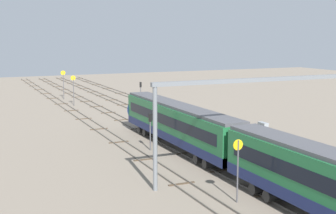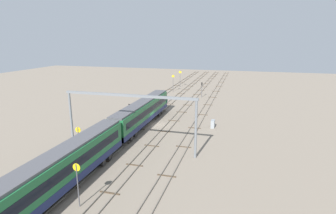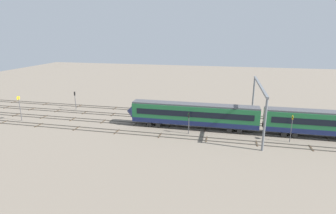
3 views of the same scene
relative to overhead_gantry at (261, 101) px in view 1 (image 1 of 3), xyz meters
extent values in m
plane|color=gray|center=(13.12, -0.08, -6.68)|extent=(200.52, 200.52, 0.00)
cube|color=#59544C|center=(13.12, -8.29, -6.60)|extent=(184.52, 0.07, 0.16)
cube|color=#59544C|center=(13.12, -6.86, -6.60)|extent=(184.52, 0.07, 0.16)
cube|color=#473828|center=(3.41, -7.57, -6.64)|extent=(0.24, 2.40, 0.08)
cube|color=#473828|center=(13.12, -7.57, -6.64)|extent=(0.24, 2.40, 0.08)
cube|color=#473828|center=(22.83, -7.57, -6.64)|extent=(0.24, 2.40, 0.08)
cube|color=#473828|center=(32.55, -7.57, -6.64)|extent=(0.24, 2.40, 0.08)
cube|color=#473828|center=(42.26, -7.57, -6.64)|extent=(0.24, 2.40, 0.08)
cube|color=#473828|center=(51.97, -7.57, -6.64)|extent=(0.24, 2.40, 0.08)
cube|color=#473828|center=(61.68, -7.57, -6.64)|extent=(0.24, 2.40, 0.08)
cube|color=#473828|center=(71.39, -7.57, -6.64)|extent=(0.24, 2.40, 0.08)
cube|color=#473828|center=(81.10, -7.57, -6.64)|extent=(0.24, 2.40, 0.08)
cube|color=#473828|center=(90.81, -7.57, -6.64)|extent=(0.24, 2.40, 0.08)
cube|color=#473828|center=(100.53, -7.57, -6.64)|extent=(0.24, 2.40, 0.08)
cube|color=#59544C|center=(13.12, -3.30, -6.60)|extent=(184.52, 0.07, 0.16)
cube|color=#59544C|center=(13.12, -1.86, -6.60)|extent=(184.52, 0.07, 0.16)
cube|color=#473828|center=(-4.62, -2.58, -6.64)|extent=(0.24, 2.40, 0.08)
cube|color=#473828|center=(2.48, -2.58, -6.64)|extent=(0.24, 2.40, 0.08)
cube|color=#473828|center=(9.57, -2.58, -6.64)|extent=(0.24, 2.40, 0.08)
cube|color=#473828|center=(16.67, -2.58, -6.64)|extent=(0.24, 2.40, 0.08)
cube|color=#473828|center=(23.77, -2.58, -6.64)|extent=(0.24, 2.40, 0.08)
cube|color=#473828|center=(30.86, -2.58, -6.64)|extent=(0.24, 2.40, 0.08)
cube|color=#473828|center=(37.96, -2.58, -6.64)|extent=(0.24, 2.40, 0.08)
cube|color=#473828|center=(45.06, -2.58, -6.64)|extent=(0.24, 2.40, 0.08)
cube|color=#473828|center=(52.16, -2.58, -6.64)|extent=(0.24, 2.40, 0.08)
cube|color=#473828|center=(59.25, -2.58, -6.64)|extent=(0.24, 2.40, 0.08)
cube|color=#473828|center=(66.35, -2.58, -6.64)|extent=(0.24, 2.40, 0.08)
cube|color=#473828|center=(73.45, -2.58, -6.64)|extent=(0.24, 2.40, 0.08)
cube|color=#473828|center=(80.54, -2.58, -6.64)|extent=(0.24, 2.40, 0.08)
cube|color=#473828|center=(87.64, -2.58, -6.64)|extent=(0.24, 2.40, 0.08)
cube|color=#473828|center=(94.74, -2.58, -6.64)|extent=(0.24, 2.40, 0.08)
cube|color=#473828|center=(101.83, -2.58, -6.64)|extent=(0.24, 2.40, 0.08)
cube|color=#59544C|center=(13.12, 1.70, -6.60)|extent=(184.52, 0.07, 0.16)
cube|color=#59544C|center=(13.12, 3.14, -6.60)|extent=(184.52, 0.07, 0.16)
cube|color=#473828|center=(-4.62, 2.42, -6.64)|extent=(0.24, 2.40, 0.08)
cube|color=#473828|center=(2.48, 2.42, -6.64)|extent=(0.24, 2.40, 0.08)
cube|color=#473828|center=(9.57, 2.42, -6.64)|extent=(0.24, 2.40, 0.08)
cube|color=#473828|center=(16.67, 2.42, -6.64)|extent=(0.24, 2.40, 0.08)
cube|color=#473828|center=(23.77, 2.42, -6.64)|extent=(0.24, 2.40, 0.08)
cube|color=#473828|center=(30.86, 2.42, -6.64)|extent=(0.24, 2.40, 0.08)
cube|color=#473828|center=(37.96, 2.42, -6.64)|extent=(0.24, 2.40, 0.08)
cube|color=#473828|center=(45.06, 2.42, -6.64)|extent=(0.24, 2.40, 0.08)
cube|color=#473828|center=(52.16, 2.42, -6.64)|extent=(0.24, 2.40, 0.08)
cube|color=#473828|center=(59.25, 2.42, -6.64)|extent=(0.24, 2.40, 0.08)
cube|color=#473828|center=(66.35, 2.42, -6.64)|extent=(0.24, 2.40, 0.08)
cube|color=#473828|center=(73.45, 2.42, -6.64)|extent=(0.24, 2.40, 0.08)
cube|color=#473828|center=(80.54, 2.42, -6.64)|extent=(0.24, 2.40, 0.08)
cube|color=#473828|center=(87.64, 2.42, -6.64)|extent=(0.24, 2.40, 0.08)
cube|color=#473828|center=(94.74, 2.42, -6.64)|extent=(0.24, 2.40, 0.08)
cube|color=#473828|center=(101.83, 2.42, -6.64)|extent=(0.24, 2.40, 0.08)
cube|color=#59544C|center=(13.12, 6.70, -6.60)|extent=(184.52, 0.07, 0.16)
cube|color=#59544C|center=(13.12, 8.13, -6.60)|extent=(184.52, 0.07, 0.16)
cube|color=#473828|center=(0.54, 7.41, -6.64)|extent=(0.24, 2.40, 0.08)
cube|color=#473828|center=(8.93, 7.41, -6.64)|extent=(0.24, 2.40, 0.08)
cube|color=#473828|center=(17.32, 7.41, -6.64)|extent=(0.24, 2.40, 0.08)
cube|color=#473828|center=(25.70, 7.41, -6.64)|extent=(0.24, 2.40, 0.08)
cube|color=#473828|center=(34.09, 7.41, -6.64)|extent=(0.24, 2.40, 0.08)
cube|color=#473828|center=(42.48, 7.41, -6.64)|extent=(0.24, 2.40, 0.08)
cube|color=#473828|center=(50.86, 7.41, -6.64)|extent=(0.24, 2.40, 0.08)
cube|color=#473828|center=(59.25, 7.41, -6.64)|extent=(0.24, 2.40, 0.08)
cube|color=#473828|center=(67.64, 7.41, -6.64)|extent=(0.24, 2.40, 0.08)
cube|color=#473828|center=(76.03, 7.41, -6.64)|extent=(0.24, 2.40, 0.08)
cube|color=#473828|center=(84.41, 7.41, -6.64)|extent=(0.24, 2.40, 0.08)
cube|color=#473828|center=(92.80, 7.41, -6.64)|extent=(0.24, 2.40, 0.08)
cube|color=#473828|center=(101.19, 7.41, -6.64)|extent=(0.24, 2.40, 0.08)
cube|color=#1E6638|center=(11.86, 2.42, -3.82)|extent=(24.00, 2.90, 3.60)
cube|color=navy|center=(11.86, 2.42, -5.17)|extent=(24.00, 2.94, 0.90)
cube|color=#4C4C51|center=(11.86, 2.42, -1.87)|extent=(24.00, 2.50, 0.30)
cube|color=black|center=(11.86, 0.96, -3.39)|extent=(22.00, 0.04, 1.10)
cube|color=black|center=(11.86, 3.88, -3.39)|extent=(22.00, 0.04, 1.10)
cylinder|color=black|center=(3.28, 2.42, -6.07)|extent=(0.90, 2.70, 0.90)
cylinder|color=black|center=(5.08, 2.42, -6.07)|extent=(0.90, 2.70, 0.90)
cylinder|color=black|center=(18.64, 2.42, -6.07)|extent=(0.90, 2.70, 0.90)
cylinder|color=black|center=(20.44, 2.42, -6.07)|extent=(0.90, 2.70, 0.90)
cube|color=black|center=(-12.94, 3.88, -3.39)|extent=(22.00, 0.04, 1.10)
cylinder|color=black|center=(-6.16, 2.42, -6.07)|extent=(0.90, 2.70, 0.90)
cylinder|color=black|center=(-4.36, 2.42, -6.07)|extent=(0.90, 2.70, 0.90)
cone|color=navy|center=(24.66, 2.42, -4.00)|extent=(1.60, 3.24, 3.24)
cylinder|color=slate|center=(0.00, 10.02, -2.49)|extent=(0.36, 0.36, 8.38)
cube|color=slate|center=(0.00, 0.00, 1.87)|extent=(0.40, 20.63, 0.35)
cylinder|color=#4C4C51|center=(57.23, 5.60, -3.88)|extent=(0.12, 0.12, 5.61)
cylinder|color=yellow|center=(57.27, 5.60, -1.48)|extent=(0.05, 0.90, 0.90)
cube|color=black|center=(57.30, 5.60, -1.48)|extent=(0.02, 0.41, 0.12)
cylinder|color=#4C4C51|center=(-4.98, 5.49, -4.31)|extent=(0.12, 0.12, 4.76)
cylinder|color=yellow|center=(-4.94, 5.49, -2.29)|extent=(0.05, 0.81, 0.81)
cube|color=black|center=(-4.91, 5.49, -2.29)|extent=(0.02, 0.36, 0.12)
cylinder|color=#4C4C51|center=(47.88, 5.73, -4.00)|extent=(0.12, 0.12, 5.36)
cylinder|color=yellow|center=(47.92, 5.73, -1.70)|extent=(0.05, 0.85, 0.85)
cube|color=black|center=(47.95, 5.73, -1.70)|extent=(0.02, 0.38, 0.12)
cylinder|color=#4C4C51|center=(12.39, 5.42, -5.10)|extent=(0.14, 0.14, 3.16)
cube|color=black|center=(12.39, 5.42, -3.07)|extent=(0.20, 0.32, 0.90)
sphere|color=green|center=(12.50, 5.42, -2.87)|extent=(0.20, 0.20, 0.20)
sphere|color=#262626|center=(12.50, 5.42, -3.27)|extent=(0.20, 0.20, 0.20)
cylinder|color=#4C4C51|center=(41.37, -4.54, -4.93)|extent=(0.14, 0.14, 3.52)
cube|color=black|center=(41.37, -4.54, -2.72)|extent=(0.20, 0.32, 0.90)
sphere|color=yellow|center=(41.48, -4.54, -2.52)|extent=(0.20, 0.20, 0.20)
sphere|color=#262626|center=(41.48, -4.54, -2.92)|extent=(0.20, 0.20, 0.20)
cube|color=gray|center=(14.44, -10.87, -5.96)|extent=(1.48, 0.66, 1.45)
cube|color=#333333|center=(15.18, -10.87, -5.74)|extent=(0.02, 0.46, 0.24)
camera|label=1|loc=(-32.66, 23.63, 5.58)|focal=48.98mm
camera|label=2|loc=(-35.83, -16.01, 9.88)|focal=29.14mm
camera|label=3|loc=(6.17, 50.60, 11.18)|focal=28.20mm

